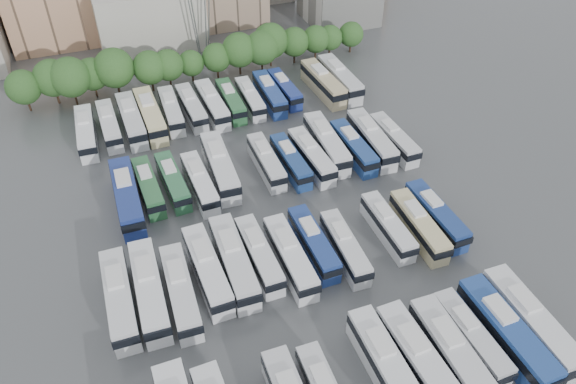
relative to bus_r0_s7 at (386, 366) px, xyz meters
name	(u,v)px	position (x,y,z in m)	size (l,w,h in m)	color
ground	(286,229)	(-1.67, 23.25, -1.95)	(220.00, 220.00, 0.00)	#424447
tree_line	(185,59)	(-4.65, 65.31, 2.62)	(64.55, 8.14, 8.59)	black
bus_r0_s7	(386,366)	(0.00, 0.00, 0.00)	(2.88, 12.66, 3.96)	silver
bus_r0_s8	(420,363)	(3.22, -0.87, 0.08)	(3.20, 13.21, 4.12)	silver
bus_r0_s9	(453,356)	(6.64, -1.43, 0.09)	(3.15, 13.27, 4.15)	silver
bus_r0_s10	(471,337)	(9.76, 0.02, -0.24)	(2.59, 11.13, 3.48)	silver
bus_r0_s11	(506,333)	(13.17, -1.04, 0.13)	(3.06, 13.49, 4.23)	navy
bus_r0_s12	(530,322)	(16.38, -0.76, 0.13)	(3.10, 13.50, 4.23)	silver
bus_r1_s0	(120,298)	(-23.02, 17.61, 0.02)	(2.97, 12.80, 4.00)	silver
bus_r1_s1	(149,290)	(-19.79, 17.58, 0.09)	(3.29, 13.27, 4.14)	silver
bus_r1_s2	(181,291)	(-16.61, 16.31, -0.06)	(3.10, 12.32, 3.84)	silver
bus_r1_s3	(207,270)	(-13.08, 18.31, 0.00)	(3.12, 12.68, 3.95)	silver
bus_r1_s4	(234,261)	(-9.88, 18.40, 0.09)	(3.19, 13.26, 4.14)	silver
bus_r1_s5	(259,255)	(-6.78, 18.60, -0.18)	(2.66, 11.52, 3.60)	silver
bus_r1_s6	(290,257)	(-3.48, 16.89, -0.08)	(2.65, 12.12, 3.80)	silver
bus_r1_s7	(313,243)	(-0.03, 18.12, -0.20)	(2.50, 11.35, 3.56)	navy
bus_r1_s8	(345,247)	(3.24, 16.18, -0.25)	(2.85, 11.11, 3.46)	silver
bus_r1_s10	(388,226)	(9.80, 17.62, -0.27)	(2.46, 10.92, 3.42)	silver
bus_r1_s11	(419,226)	(13.40, 16.24, -0.17)	(2.89, 11.62, 3.62)	#C9BC8A
bus_r1_s12	(436,215)	(16.44, 17.17, -0.16)	(2.73, 11.64, 3.64)	navy
bus_r2_s1	(127,197)	(-19.73, 34.37, 0.16)	(3.18, 13.69, 4.28)	navy
bus_r2_s2	(148,187)	(-16.73, 35.95, -0.25)	(2.79, 11.09, 3.46)	#2B6438
bus_r2_s3	(173,181)	(-13.40, 36.00, -0.25)	(2.96, 11.10, 3.45)	#2C6840
bus_r2_s4	(200,183)	(-10.02, 34.26, -0.19)	(2.84, 11.49, 3.58)	silver
bus_r2_s5	(220,166)	(-6.57, 36.40, 0.12)	(3.53, 13.53, 4.21)	silver
bus_r2_s7	(266,161)	(0.04, 35.65, -0.22)	(2.53, 11.25, 3.52)	silver
bus_r2_s8	(291,161)	(3.34, 34.59, -0.26)	(2.65, 11.02, 3.44)	navy
bus_r2_s9	(311,156)	(6.50, 34.44, -0.13)	(3.08, 11.86, 3.69)	silver
bus_r2_s10	(327,143)	(9.72, 36.38, 0.07)	(3.45, 13.20, 4.10)	silver
bus_r2_s11	(353,147)	(13.13, 34.33, -0.15)	(2.71, 11.67, 3.65)	navy
bus_r2_s12	(371,139)	(16.47, 35.03, 0.04)	(3.33, 12.98, 4.04)	silver
bus_r2_s13	(394,139)	(19.78, 34.14, -0.18)	(2.79, 11.49, 3.59)	silver
bus_r3_s0	(86,132)	(-23.31, 52.22, -0.09)	(3.09, 12.15, 3.79)	white
bus_r3_s1	(109,125)	(-19.77, 53.11, -0.16)	(2.74, 11.66, 3.64)	silver
bus_r3_s2	(132,120)	(-16.32, 53.06, 0.05)	(3.07, 12.99, 4.06)	silver
bus_r3_s3	(150,115)	(-13.32, 53.31, 0.11)	(3.20, 13.38, 4.18)	beige
bus_r3_s4	(171,110)	(-9.87, 53.99, -0.17)	(2.89, 11.63, 3.62)	silver
bus_r3_s5	(192,107)	(-6.56, 53.83, -0.16)	(2.93, 11.66, 3.63)	silver
bus_r3_s6	(212,104)	(-3.23, 53.34, -0.05)	(3.05, 12.35, 3.85)	silver
bus_r3_s7	(231,101)	(0.01, 53.60, -0.23)	(2.56, 11.19, 3.50)	#2B6438
bus_r3_s8	(250,98)	(3.27, 53.28, -0.27)	(2.61, 10.91, 3.41)	silver
bus_r3_s9	(270,94)	(6.74, 53.35, -0.12)	(2.84, 11.92, 3.72)	navy
bus_r3_s10	(284,89)	(9.74, 54.23, -0.28)	(2.73, 10.89, 3.39)	navy
bus_r3_s12	(323,83)	(16.50, 53.23, 0.06)	(3.45, 13.14, 4.09)	#C3B286
bus_r3_s13	(340,78)	(19.80, 53.55, 0.11)	(3.02, 13.37, 4.19)	silver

